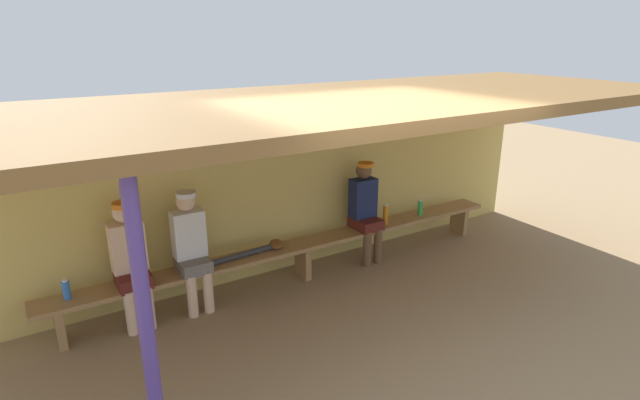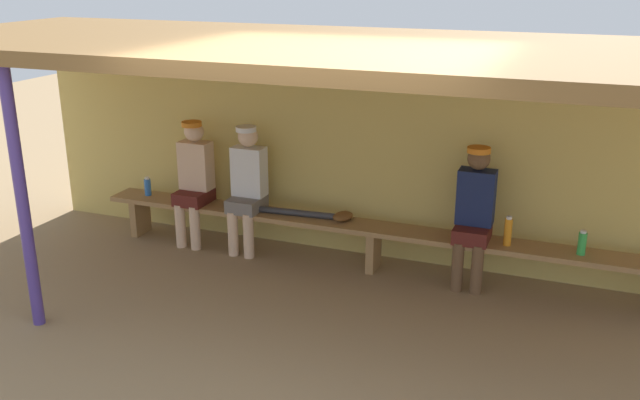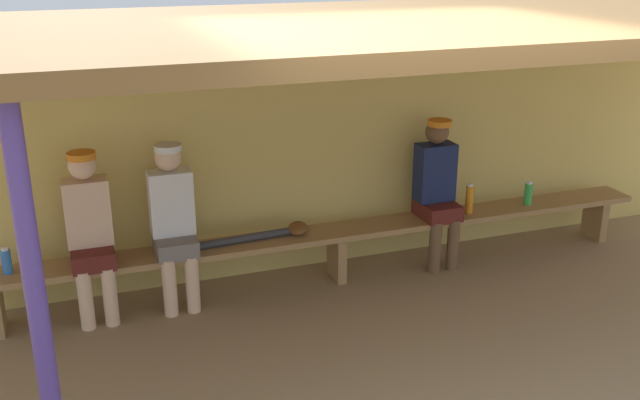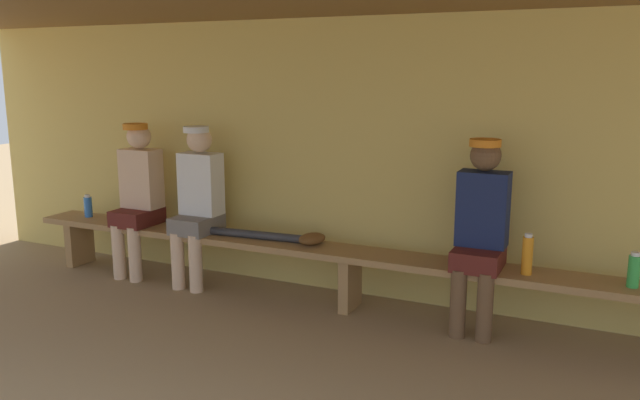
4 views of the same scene
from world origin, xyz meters
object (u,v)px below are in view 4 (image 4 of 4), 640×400
water_bottle_clear (634,271)px  baseball_glove_tan (312,239)px  baseball_bat (257,235)px  water_bottle_green (527,255)px  water_bottle_blue (88,206)px  bench (350,260)px  player_in_white (138,192)px  player_shirtless_tan (480,227)px  player_with_sunglasses (198,198)px

water_bottle_clear → baseball_glove_tan: (-2.26, 0.05, -0.06)m
baseball_bat → water_bottle_green: bearing=-5.2°
water_bottle_blue → bench: bearing=-0.6°
water_bottle_green → baseball_glove_tan: 1.62m
player_in_white → baseball_bat: 1.23m
water_bottle_blue → baseball_bat: (1.82, -0.03, -0.07)m
water_bottle_blue → water_bottle_clear: water_bottle_clear is taller
water_bottle_blue → water_bottle_green: water_bottle_green is taller
water_bottle_blue → water_bottle_clear: (4.56, -0.04, 0.01)m
water_bottle_clear → bench: bearing=179.6°
bench → player_shirtless_tan: (0.96, 0.00, 0.36)m
player_in_white → baseball_bat: size_ratio=1.54×
bench → water_bottle_clear: bearing=-0.4°
water_bottle_clear → baseball_glove_tan: size_ratio=0.95×
player_shirtless_tan → water_bottle_blue: 3.60m
water_bottle_green → player_with_sunglasses: bearing=179.3°
player_with_sunglasses → baseball_glove_tan: (1.05, 0.04, -0.24)m
bench → water_bottle_green: bearing=-1.2°
player_shirtless_tan → baseball_bat: bearing=-179.9°
water_bottle_green → baseball_bat: water_bottle_green is taller
player_shirtless_tan → baseball_bat: player_shirtless_tan is taller
player_in_white → bench: bearing=-0.1°
player_shirtless_tan → baseball_bat: 1.79m
water_bottle_blue → baseball_glove_tan: bearing=0.4°
water_bottle_green → baseball_glove_tan: water_bottle_green is taller
player_shirtless_tan → water_bottle_green: bearing=-5.5°
baseball_bat → baseball_glove_tan: bearing=0.4°
player_shirtless_tan → player_in_white: bearing=180.0°
player_shirtless_tan → baseball_glove_tan: player_shirtless_tan is taller
water_bottle_blue → water_bottle_clear: 4.56m
water_bottle_clear → water_bottle_green: bearing=-178.7°
player_shirtless_tan → player_in_white: size_ratio=1.00×
bench → baseball_glove_tan: size_ratio=25.00×
water_bottle_blue → baseball_glove_tan: 2.30m
player_in_white → baseball_bat: (1.21, -0.00, -0.25)m
bench → water_bottle_blue: water_bottle_blue is taller
bench → water_bottle_green: size_ratio=21.45×
water_bottle_blue → water_bottle_green: size_ratio=0.75×
water_bottle_green → bench: bearing=178.8°
player_with_sunglasses → baseball_glove_tan: player_with_sunglasses is taller
player_with_sunglasses → water_bottle_blue: (-1.25, 0.02, -0.19)m
baseball_glove_tan → water_bottle_blue: bearing=-68.5°
water_bottle_green → baseball_bat: size_ratio=0.32×
baseball_glove_tan → water_bottle_green: bearing=108.8°
player_shirtless_tan → baseball_bat: size_ratio=1.54×
water_bottle_green → baseball_bat: 2.09m
water_bottle_blue → player_with_sunglasses: bearing=-1.0°
bench → baseball_glove_tan: baseball_glove_tan is taller
water_bottle_blue → baseball_bat: size_ratio=0.24×
water_bottle_clear → baseball_bat: 2.73m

